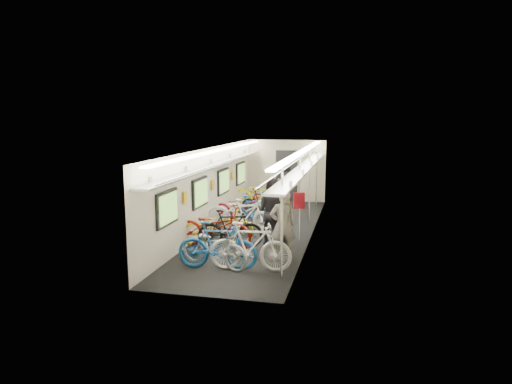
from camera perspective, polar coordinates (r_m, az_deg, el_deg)
The scene contains 17 objects.
train_car_shell at distance 13.73m, azimuth -0.32°, elevation 2.59°, with size 10.00×10.00×10.00m.
bicycle_0 at distance 10.12m, azimuth -5.30°, elevation -6.73°, with size 0.63×1.81×0.95m, color #9E9DA1.
bicycle_1 at distance 9.96m, azimuth -4.85°, elevation -6.67°, with size 0.50×1.76×1.06m, color #1D5FAE.
bicycle_2 at distance 11.53m, azimuth -5.26°, elevation -4.48°, with size 0.69×1.99×1.05m, color maroon.
bicycle_3 at distance 11.54m, azimuth -3.23°, elevation -4.60°, with size 0.46×1.64×0.99m, color black.
bicycle_4 at distance 11.83m, azimuth -4.76°, elevation -4.30°, with size 0.65×1.85×0.97m, color yellow.
bicycle_5 at distance 13.18m, azimuth -1.17°, elevation -2.93°, with size 0.44×1.56×0.94m, color white.
bicycle_6 at distance 13.31m, azimuth -1.75°, elevation -2.42°, with size 0.74×2.12×1.11m, color silver.
bicycle_7 at distance 13.71m, azimuth -0.23°, elevation -2.40°, with size 0.45×1.60×0.96m, color navy.
bicycle_8 at distance 14.14m, azimuth -1.98°, elevation -2.07°, with size 0.63×1.81×0.95m, color maroon.
bicycle_9 at distance 14.65m, azimuth 0.79°, elevation -1.54°, with size 0.47×1.68×1.01m, color black.
bicycle_10 at distance 16.28m, azimuth 0.66°, elevation -0.27°, with size 0.73×2.10×1.10m, color yellow.
bicycle_11 at distance 9.80m, azimuth -0.73°, elevation -6.85°, with size 0.51×1.79×1.08m, color white.
bicycle_12 at distance 16.83m, azimuth 1.32°, elevation -0.34°, with size 0.58×1.67×0.88m, color slate.
passenger_near at distance 10.43m, azimuth 3.34°, elevation -4.16°, with size 0.61×0.40×1.68m, color gray.
passenger_mid at distance 11.70m, azimuth 1.99°, elevation -2.49°, with size 0.85×0.66×1.75m, color black.
backpack at distance 11.07m, azimuth 5.40°, elevation -1.06°, with size 0.26×0.14×0.38m, color red.
Camera 1 is at (2.68, -12.57, 3.27)m, focal length 32.00 mm.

